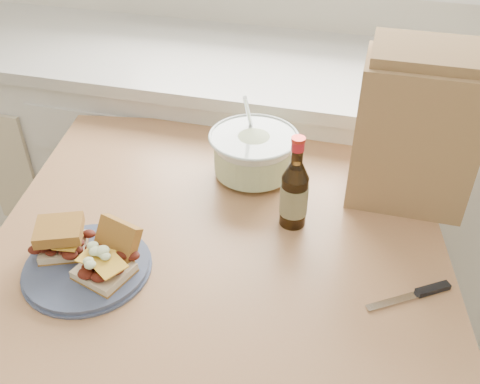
% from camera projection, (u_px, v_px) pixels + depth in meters
% --- Properties ---
extents(cabinet_run, '(2.50, 0.64, 0.94)m').
position_uv_depth(cabinet_run, '(272.00, 177.00, 2.02)').
color(cabinet_run, silver).
rests_on(cabinet_run, ground).
extents(dining_table, '(1.16, 1.16, 0.84)m').
position_uv_depth(dining_table, '(221.00, 269.00, 1.29)').
color(dining_table, '#A5774E').
rests_on(dining_table, ground).
extents(plate, '(0.26, 0.26, 0.02)m').
position_uv_depth(plate, '(87.00, 267.00, 1.11)').
color(plate, '#434E6D').
rests_on(plate, dining_table).
extents(sandwich_left, '(0.12, 0.12, 0.07)m').
position_uv_depth(sandwich_left, '(61.00, 238.00, 1.12)').
color(sandwich_left, '#CBB88F').
rests_on(sandwich_left, plate).
extents(sandwich_right, '(0.12, 0.16, 0.09)m').
position_uv_depth(sandwich_right, '(108.00, 257.00, 1.08)').
color(sandwich_right, '#CBB88F').
rests_on(sandwich_right, plate).
extents(coleslaw_bowl, '(0.23, 0.23, 0.23)m').
position_uv_depth(coleslaw_bowl, '(253.00, 155.00, 1.36)').
color(coleslaw_bowl, silver).
rests_on(coleslaw_bowl, dining_table).
extents(beer_bottle, '(0.06, 0.06, 0.23)m').
position_uv_depth(beer_bottle, '(294.00, 193.00, 1.19)').
color(beer_bottle, black).
rests_on(beer_bottle, dining_table).
extents(knife, '(0.16, 0.12, 0.01)m').
position_uv_depth(knife, '(423.00, 292.00, 1.06)').
color(knife, silver).
rests_on(knife, dining_table).
extents(paper_bag, '(0.27, 0.18, 0.35)m').
position_uv_depth(paper_bag, '(415.00, 134.00, 1.22)').
color(paper_bag, olive).
rests_on(paper_bag, dining_table).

